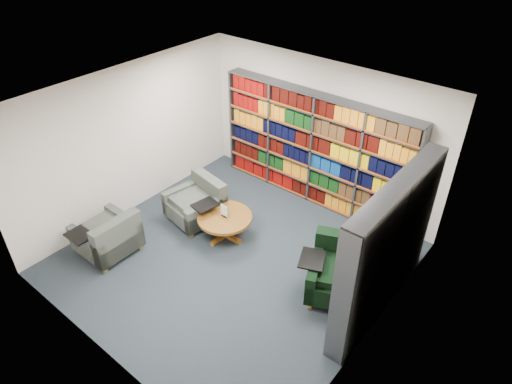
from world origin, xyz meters
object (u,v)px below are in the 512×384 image
Objects in this scene: coffee_table at (225,220)px; chair_teal_left at (199,203)px; chair_teal_front at (110,238)px; chair_green_right at (342,272)px.

chair_teal_left is at bearing 171.77° from coffee_table.
chair_teal_front is 1.97m from coffee_table.
chair_teal_left is at bearing -178.50° from chair_green_right.
chair_teal_left reaches higher than coffee_table.
chair_green_right is (3.01, 0.08, 0.03)m from chair_teal_left.
chair_green_right is 1.34× the size of coffee_table.
chair_green_right is 1.24× the size of chair_teal_front.
coffee_table is (-2.26, -0.19, 0.01)m from chair_green_right.
coffee_table is at bearing -8.23° from chair_teal_left.
coffee_table is at bearing 52.02° from chair_teal_front.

